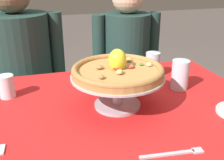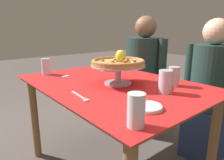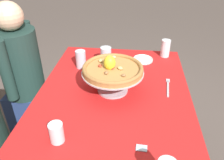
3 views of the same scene
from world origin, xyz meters
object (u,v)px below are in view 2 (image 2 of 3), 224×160
pizza_stand (118,71)px  sugar_packet (65,76)px  water_glass_front_right (136,113)px  side_plate (147,107)px  water_glass_back_left (104,66)px  diner_left (144,76)px  pizza (118,62)px  water_glass_side_right (165,83)px  diner_right (209,97)px  water_glass_back_right (174,78)px  water_glass_front_left (46,67)px  dinner_fork (80,96)px

pizza_stand → sugar_packet: bearing=-157.8°
water_glass_front_right → side_plate: size_ratio=0.88×
water_glass_back_left → diner_left: bearing=86.3°
pizza → water_glass_side_right: pizza is taller
pizza → diner_right: size_ratio=0.30×
water_glass_back_right → diner_right: size_ratio=0.11×
pizza_stand → side_plate: (0.42, -0.18, -0.08)m
water_glass_back_right → diner_right: diner_right is taller
water_glass_back_right → sugar_packet: bearing=-148.2°
pizza → sugar_packet: 0.49m
diner_right → side_plate: bearing=-82.1°
water_glass_front_left → water_glass_back_left: 0.50m
water_glass_side_right → diner_right: (-0.03, 0.65, -0.23)m
water_glass_side_right → water_glass_back_left: water_glass_side_right is taller
water_glass_front_left → water_glass_back_left: size_ratio=1.33×
water_glass_back_right → diner_right: bearing=86.7°
sugar_packet → diner_right: (0.72, 0.91, -0.18)m
water_glass_side_right → water_glass_back_left: (-0.75, 0.12, -0.02)m
water_glass_front_left → sugar_packet: size_ratio=2.63×
side_plate → diner_left: (-0.81, 0.89, -0.12)m
water_glass_side_right → sugar_packet: (-0.76, -0.26, -0.06)m
water_glass_side_right → water_glass_back_left: 0.76m
water_glass_back_right → dinner_fork: (-0.19, -0.60, -0.05)m
pizza_stand → pizza: 0.06m
water_glass_back_right → water_glass_front_left: water_glass_front_left is taller
pizza_stand → side_plate: 0.47m
dinner_fork → sugar_packet: dinner_fork is taller
pizza → water_glass_front_right: bearing=-34.8°
pizza → diner_left: size_ratio=0.29×
water_glass_front_right → diner_left: (-0.91, 1.06, -0.17)m
sugar_packet → dinner_fork: bearing=-17.8°
pizza → water_glass_front_right: pizza is taller
water_glass_front_right → side_plate: bearing=118.8°
sugar_packet → water_glass_side_right: bearing=19.1°
pizza → pizza_stand: bearing=-111.2°
water_glass_back_right → diner_left: 0.82m
water_glass_side_right → water_glass_front_right: 0.48m
water_glass_side_right → dinner_fork: water_glass_side_right is taller
diner_right → water_glass_back_right: bearing=-93.3°
pizza → diner_right: diner_right is taller
water_glass_back_left → sugar_packet: size_ratio=1.97×
diner_left → water_glass_front_left: bearing=-102.1°
water_glass_side_right → water_glass_back_right: size_ratio=1.07×
pizza_stand → side_plate: bearing=-23.7°
pizza → dinner_fork: 0.38m
water_glass_side_right → water_glass_back_right: (-0.06, 0.17, -0.01)m
water_glass_back_right → diner_left: size_ratio=0.10×
pizza_stand → water_glass_back_left: 0.48m
water_glass_side_right → water_glass_front_left: bearing=-159.6°
water_glass_back_right → diner_right: 0.53m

